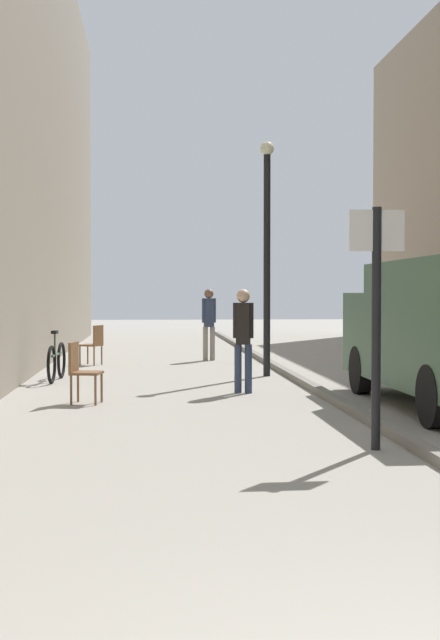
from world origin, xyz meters
TOP-DOWN VIEW (x-y plane):
  - ground_plane at (0.00, 12.00)m, footprint 80.00×80.00m
  - kerb_strip at (1.58, 12.00)m, footprint 0.16×40.00m
  - pedestrian_main_foreground at (0.33, 11.40)m, footprint 0.34×0.24m
  - pedestrian_mid_block at (0.26, 18.37)m, footprint 0.36×0.23m
  - street_sign_post at (1.17, 6.20)m, footprint 0.60×0.10m
  - lamp_post at (1.15, 14.27)m, footprint 0.28×0.28m
  - bicycle_leaning at (-3.02, 13.67)m, footprint 0.18×1.77m
  - cafe_chair_near_window at (-2.53, 17.22)m, footprint 0.58×0.58m
  - cafe_chair_by_doorway at (-2.29, 10.27)m, footprint 0.52×0.52m

SIDE VIEW (x-z plane):
  - ground_plane at x=0.00m, z-range 0.00..0.00m
  - kerb_strip at x=1.58m, z-range 0.00..0.12m
  - bicycle_leaning at x=-3.02m, z-range -0.11..0.87m
  - cafe_chair_near_window at x=-2.53m, z-range 0.08..1.02m
  - cafe_chair_by_doorway at x=-2.29m, z-range 0.08..1.02m
  - pedestrian_main_foreground at x=0.33m, z-range 0.14..1.89m
  - pedestrian_mid_block at x=0.26m, z-range 0.14..1.94m
  - street_sign_post at x=1.17m, z-range 0.25..2.85m
  - lamp_post at x=1.15m, z-range 0.34..5.10m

